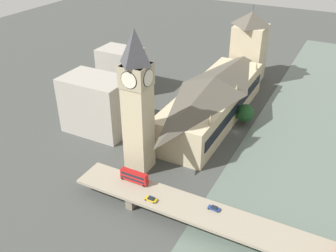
{
  "coord_description": "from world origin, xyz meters",
  "views": [
    {
      "loc": [
        -45.77,
        165.08,
        101.49
      ],
      "look_at": [
        21.2,
        35.92,
        16.55
      ],
      "focal_mm": 40.0,
      "sensor_mm": 36.0,
      "label": 1
    }
  ],
  "objects": [
    {
      "name": "parliament_hall",
      "position": [
        16.24,
        -8.0,
        12.42
      ],
      "size": [
        26.94,
        95.77,
        25.03
      ],
      "color": "#C1B28E",
      "rests_on": "ground_plane"
    },
    {
      "name": "tree_embankment_mid",
      "position": [
        -1.32,
        -10.23,
        4.84
      ],
      "size": [
        6.06,
        6.06,
        7.89
      ],
      "color": "brown",
      "rests_on": "ground_plane"
    },
    {
      "name": "road_bridge",
      "position": [
        -38.05,
        69.16,
        5.16
      ],
      "size": [
        160.22,
        14.15,
        6.29
      ],
      "color": "gray",
      "rests_on": "ground_plane"
    },
    {
      "name": "double_decker_bus_rear",
      "position": [
        20.82,
        65.96,
        8.98
      ],
      "size": [
        11.97,
        2.52,
        4.89
      ],
      "color": "red",
      "rests_on": "road_bridge"
    },
    {
      "name": "car_northbound_mid",
      "position": [
        -13.47,
        66.35,
        6.94
      ],
      "size": [
        4.39,
        1.85,
        1.29
      ],
      "color": "navy",
      "rests_on": "road_bridge"
    },
    {
      "name": "ground_plane",
      "position": [
        0.0,
        0.0,
        0.0
      ],
      "size": [
        600.0,
        600.0,
        0.0
      ],
      "primitive_type": "plane",
      "color": "#424442"
    },
    {
      "name": "clock_tower",
      "position": [
        28.57,
        48.98,
        33.96
      ],
      "size": [
        11.38,
        11.38,
        63.41
      ],
      "color": "#C1B28E",
      "rests_on": "ground_plane"
    },
    {
      "name": "tree_embankment_near",
      "position": [
        -1.28,
        -10.6,
        6.46
      ],
      "size": [
        9.67,
        9.67,
        11.31
      ],
      "color": "brown",
      "rests_on": "ground_plane"
    },
    {
      "name": "river_water",
      "position": [
        -38.05,
        0.0,
        0.15
      ],
      "size": [
        64.11,
        360.0,
        0.3
      ],
      "primitive_type": "cube",
      "color": "slate",
      "rests_on": "ground_plane"
    },
    {
      "name": "car_southbound_tail",
      "position": [
        9.33,
        72.76,
        7.03
      ],
      "size": [
        4.63,
        1.94,
        1.5
      ],
      "color": "gold",
      "rests_on": "road_bridge"
    },
    {
      "name": "city_block_west",
      "position": [
        81.85,
        -16.88,
        13.66
      ],
      "size": [
        25.51,
        18.12,
        27.31
      ],
      "color": "#A39E93",
      "rests_on": "ground_plane"
    },
    {
      "name": "victoria_tower",
      "position": [
        16.29,
        -69.81,
        23.0
      ],
      "size": [
        19.85,
        19.85,
        50.0
      ],
      "color": "#C1B28E",
      "rests_on": "ground_plane"
    },
    {
      "name": "city_block_center",
      "position": [
        65.13,
        30.57,
        14.63
      ],
      "size": [
        33.11,
        21.33,
        29.27
      ],
      "color": "#A39E93",
      "rests_on": "ground_plane"
    }
  ]
}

